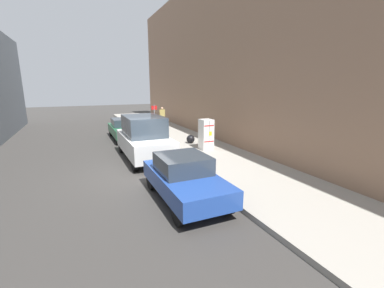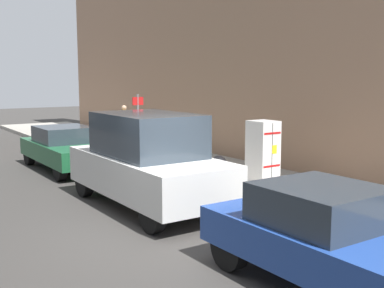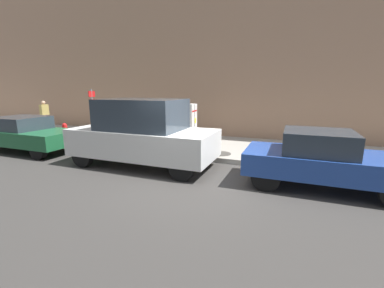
{
  "view_description": "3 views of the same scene",
  "coord_description": "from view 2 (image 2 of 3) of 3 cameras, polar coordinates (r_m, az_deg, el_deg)",
  "views": [
    {
      "loc": [
        2.36,
        10.51,
        3.62
      ],
      "look_at": [
        -2.64,
        -0.56,
        0.83
      ],
      "focal_mm": 24.0,
      "sensor_mm": 36.0,
      "label": 1
    },
    {
      "loc": [
        4.59,
        7.65,
        2.96
      ],
      "look_at": [
        -1.62,
        -1.55,
        1.41
      ],
      "focal_mm": 45.0,
      "sensor_mm": 36.0,
      "label": 2
    },
    {
      "loc": [
        6.35,
        2.58,
        2.47
      ],
      "look_at": [
        -0.21,
        -0.01,
        0.94
      ],
      "focal_mm": 24.0,
      "sensor_mm": 36.0,
      "label": 3
    }
  ],
  "objects": [
    {
      "name": "parked_van_white",
      "position": [
        11.0,
        -5.29,
        -2.01
      ],
      "size": [
        1.98,
        4.67,
        2.15
      ],
      "color": "silver",
      "rests_on": "ground"
    },
    {
      "name": "sidewalk_slab",
      "position": [
        11.71,
        13.31,
        -6.5
      ],
      "size": [
        4.08,
        44.0,
        0.17
      ],
      "primitive_type": "cube",
      "color": "#9E998E",
      "rests_on": "ground"
    },
    {
      "name": "manhole_cover",
      "position": [
        10.52,
        9.06,
        -7.51
      ],
      "size": [
        0.7,
        0.7,
        0.02
      ],
      "primitive_type": "cylinder",
      "color": "#47443F",
      "rests_on": "sidewalk_slab"
    },
    {
      "name": "fire_hydrant",
      "position": [
        16.22,
        -9.08,
        -0.62
      ],
      "size": [
        0.22,
        0.22,
        0.79
      ],
      "color": "red",
      "rests_on": "sidewalk_slab"
    },
    {
      "name": "parked_hatchback_blue",
      "position": [
        7.1,
        15.85,
        -10.59
      ],
      "size": [
        1.73,
        3.87,
        1.45
      ],
      "color": "#23479E",
      "rests_on": "ground"
    },
    {
      "name": "ground_plane",
      "position": [
        9.4,
        -2.93,
        -10.44
      ],
      "size": [
        80.0,
        80.0,
        0.0
      ],
      "primitive_type": "plane",
      "color": "#383533"
    },
    {
      "name": "parked_sedan_green",
      "position": [
        16.02,
        -14.73,
        -0.41
      ],
      "size": [
        1.79,
        4.3,
        1.38
      ],
      "color": "#1E6038",
      "rests_on": "ground"
    },
    {
      "name": "discarded_refrigerator",
      "position": [
        12.89,
        8.39,
        -0.92
      ],
      "size": [
        0.64,
        0.71,
        1.65
      ],
      "color": "white",
      "rests_on": "sidewalk_slab"
    },
    {
      "name": "pedestrian_walking_far",
      "position": [
        20.8,
        -8.03,
        2.69
      ],
      "size": [
        0.46,
        0.22,
        1.61
      ],
      "rotation": [
        0.0,
        0.0,
        6.14
      ],
      "color": "#7A3D7F",
      "rests_on": "sidewalk_slab"
    },
    {
      "name": "street_sign_post",
      "position": [
        14.6,
        -6.42,
        1.97
      ],
      "size": [
        0.36,
        0.07,
        2.28
      ],
      "color": "slate",
      "rests_on": "sidewalk_slab"
    },
    {
      "name": "trash_bag",
      "position": [
        14.19,
        3.16,
        -2.39
      ],
      "size": [
        0.5,
        0.5,
        0.5
      ],
      "primitive_type": "sphere",
      "color": "black",
      "rests_on": "sidewalk_slab"
    }
  ]
}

